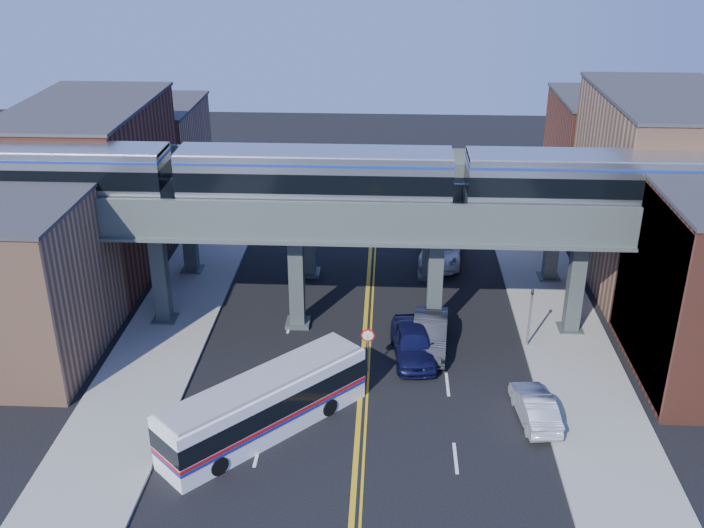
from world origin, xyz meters
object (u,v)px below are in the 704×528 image
(transit_train, at_px, (315,177))
(stop_sign, at_px, (368,343))
(car_parked_curb, at_px, (535,407))
(car_lane_c, at_px, (441,249))
(traffic_signal, at_px, (530,311))
(car_lane_b, at_px, (430,334))
(car_lane_d, at_px, (440,238))
(car_lane_a, at_px, (413,343))
(transit_bus, at_px, (265,405))

(transit_train, bearing_deg, stop_sign, -58.07)
(car_parked_curb, bearing_deg, car_lane_c, -85.83)
(traffic_signal, distance_m, car_lane_b, 5.68)
(transit_train, xyz_separation_m, car_lane_c, (7.80, 9.69, -8.38))
(stop_sign, relative_size, car_lane_d, 0.41)
(car_lane_a, bearing_deg, stop_sign, -151.60)
(transit_train, bearing_deg, car_lane_d, 55.86)
(transit_train, bearing_deg, car_lane_c, 51.18)
(car_lane_b, bearing_deg, transit_bus, -130.24)
(car_lane_a, xyz_separation_m, car_parked_curb, (5.78, -5.50, -0.19))
(traffic_signal, bearing_deg, transit_train, 170.55)
(car_lane_d, height_order, car_parked_curb, car_lane_d)
(transit_train, height_order, car_lane_c, transit_train)
(car_lane_c, distance_m, car_parked_curb, 18.88)
(transit_bus, bearing_deg, car_lane_d, 20.99)
(car_lane_a, relative_size, car_lane_d, 0.84)
(transit_train, height_order, car_lane_a, transit_train)
(transit_bus, height_order, car_lane_a, transit_bus)
(car_lane_b, xyz_separation_m, car_parked_curb, (4.79, -6.53, -0.16))
(traffic_signal, bearing_deg, car_lane_c, 109.83)
(car_lane_a, distance_m, car_parked_curb, 7.98)
(traffic_signal, bearing_deg, car_parked_curb, -95.83)
(transit_train, xyz_separation_m, car_lane_d, (7.82, 11.53, -8.30))
(car_lane_b, bearing_deg, car_parked_curb, -48.91)
(traffic_signal, xyz_separation_m, car_lane_a, (-6.48, -1.35, -1.38))
(traffic_signal, xyz_separation_m, car_parked_curb, (-0.70, -6.85, -1.58))
(transit_train, xyz_separation_m, traffic_signal, (12.02, -2.00, -6.93))
(traffic_signal, xyz_separation_m, transit_bus, (-13.55, -8.36, -0.88))
(transit_bus, relative_size, car_lane_d, 1.47)
(stop_sign, height_order, transit_bus, transit_bus)
(car_lane_d, bearing_deg, car_lane_b, -94.47)
(car_lane_a, xyz_separation_m, car_lane_c, (2.26, 13.04, -0.07))
(transit_bus, relative_size, car_parked_curb, 2.14)
(transit_bus, height_order, car_lane_b, transit_bus)
(transit_train, distance_m, car_parked_curb, 16.69)
(transit_train, distance_m, car_lane_c, 15.00)
(car_lane_c, bearing_deg, car_lane_d, 96.26)
(stop_sign, bearing_deg, transit_train, 121.93)
(car_lane_d, bearing_deg, transit_train, -123.26)
(car_lane_a, distance_m, car_lane_c, 13.24)
(car_lane_a, bearing_deg, transit_bus, -141.10)
(transit_train, distance_m, car_lane_b, 10.84)
(transit_bus, xyz_separation_m, car_lane_d, (9.35, 21.89, -0.49))
(car_lane_d, xyz_separation_m, car_parked_curb, (3.50, -20.38, -0.21))
(transit_train, relative_size, stop_sign, 17.59)
(transit_bus, distance_m, car_lane_a, 9.97)
(car_lane_b, bearing_deg, car_lane_d, 89.46)
(traffic_signal, distance_m, car_lane_d, 14.23)
(stop_sign, xyz_separation_m, car_lane_c, (4.68, 14.69, -0.91))
(stop_sign, distance_m, traffic_signal, 9.41)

